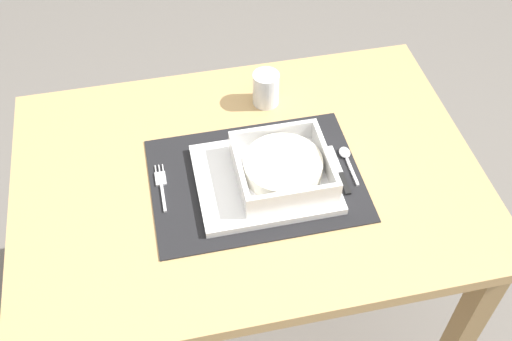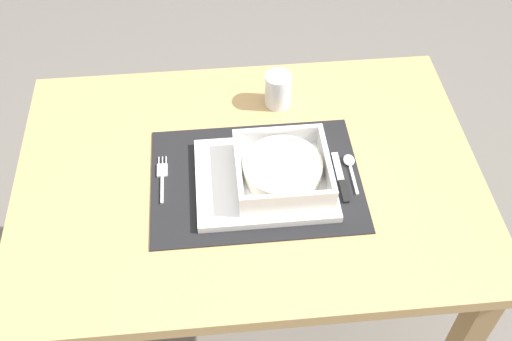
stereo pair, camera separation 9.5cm
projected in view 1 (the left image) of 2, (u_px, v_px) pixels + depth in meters
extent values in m
plane|color=slate|center=(250.00, 332.00, 1.83)|extent=(6.00, 6.00, 0.00)
cube|color=tan|center=(248.00, 177.00, 1.29)|extent=(0.98, 0.69, 0.03)
cube|color=#A48252|center=(74.00, 209.00, 1.70)|extent=(0.05, 0.05, 0.70)
cube|color=#A48252|center=(373.00, 160.00, 1.82)|extent=(0.05, 0.05, 0.70)
cube|color=black|center=(256.00, 180.00, 1.27)|extent=(0.43, 0.32, 0.00)
cube|color=white|center=(265.00, 178.00, 1.25)|extent=(0.28, 0.24, 0.02)
cube|color=white|center=(283.00, 174.00, 1.25)|extent=(0.19, 0.19, 0.01)
cube|color=white|center=(239.00, 172.00, 1.21)|extent=(0.01, 0.19, 0.04)
cube|color=white|center=(326.00, 158.00, 1.24)|extent=(0.01, 0.19, 0.04)
cube|color=white|center=(294.00, 199.00, 1.17)|extent=(0.17, 0.01, 0.04)
cube|color=white|center=(273.00, 134.00, 1.28)|extent=(0.17, 0.01, 0.04)
cylinder|color=silver|center=(283.00, 167.00, 1.23)|extent=(0.16, 0.16, 0.03)
cube|color=silver|center=(163.00, 198.00, 1.23)|extent=(0.01, 0.07, 0.00)
cube|color=silver|center=(161.00, 179.00, 1.26)|extent=(0.02, 0.04, 0.00)
cylinder|color=silver|center=(156.00, 170.00, 1.28)|extent=(0.00, 0.02, 0.00)
cylinder|color=silver|center=(159.00, 169.00, 1.28)|extent=(0.00, 0.02, 0.00)
cylinder|color=silver|center=(163.00, 168.00, 1.28)|extent=(0.00, 0.02, 0.00)
cube|color=silver|center=(352.00, 172.00, 1.27)|extent=(0.01, 0.08, 0.00)
ellipsoid|color=silver|center=(345.00, 152.00, 1.31)|extent=(0.02, 0.03, 0.01)
cube|color=black|center=(344.00, 183.00, 1.25)|extent=(0.01, 0.06, 0.01)
cube|color=silver|center=(335.00, 160.00, 1.30)|extent=(0.01, 0.08, 0.00)
cylinder|color=white|center=(266.00, 89.00, 1.39)|extent=(0.06, 0.06, 0.08)
cylinder|color=#C64C1E|center=(266.00, 94.00, 1.41)|extent=(0.05, 0.05, 0.05)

